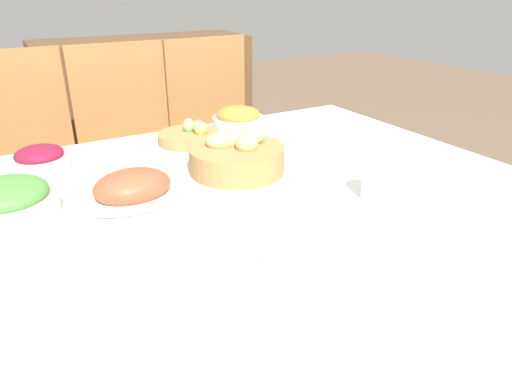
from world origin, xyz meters
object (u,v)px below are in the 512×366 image
ham_platter (133,188)px  drinking_cup (376,182)px  sideboard (150,119)px  dinner_plate (331,255)px  chair_far_right (220,140)px  carrot_bowl (238,119)px  beet_salad_bowl (40,161)px  egg_basket (190,136)px  fork (260,280)px  chair_far_center (134,155)px  bread_basket (237,156)px  knife (390,235)px  green_salad_bowl (8,202)px  chair_far_left (30,173)px  butter_dish (143,239)px  spoon (400,232)px

ham_platter → drinking_cup: (0.54, -0.31, 0.02)m
sideboard → dinner_plate: bearing=-97.4°
chair_far_right → carrot_bowl: chair_far_right is taller
beet_salad_bowl → egg_basket: bearing=6.7°
chair_far_right → fork: 1.46m
sideboard → ham_platter: size_ratio=3.99×
chair_far_center → drinking_cup: size_ratio=11.61×
chair_far_center → sideboard: size_ratio=0.84×
chair_far_right → dinner_plate: bearing=-109.5°
sideboard → bread_basket: 1.63m
ham_platter → knife: bearing=-47.5°
green_salad_bowl → carrot_bowl: size_ratio=1.13×
egg_basket → knife: size_ratio=1.23×
chair_far_center → chair_far_left: size_ratio=1.00×
bread_basket → ham_platter: bearing=-173.9°
bread_basket → dinner_plate: 0.51m
green_salad_bowl → knife: bearing=-35.1°
chair_far_left → sideboard: 1.06m
chair_far_left → beet_salad_bowl: bearing=-90.9°
egg_basket → fork: size_ratio=1.23×
chair_far_left → butter_dish: (0.15, -1.10, 0.22)m
beet_salad_bowl → carrot_bowl: 0.70m
green_salad_bowl → spoon: green_salad_bowl is taller
dinner_plate → drinking_cup: bearing=30.8°
knife → spoon: bearing=-4.5°
beet_salad_bowl → knife: 0.98m
green_salad_bowl → beet_salad_bowl: green_salad_bowl is taller
chair_far_left → dinner_plate: chair_far_left is taller
chair_far_center → ham_platter: size_ratio=3.34×
carrot_bowl → egg_basket: bearing=-167.0°
egg_basket → knife: 0.83m
drinking_cup → ham_platter: bearing=150.2°
chair_far_center → dinner_plate: (0.04, -1.33, 0.20)m
egg_basket → butter_dish: egg_basket is taller
sideboard → carrot_bowl: sideboard is taller
drinking_cup → butter_dish: drinking_cup is taller
chair_far_left → drinking_cup: bearing=-60.4°
chair_far_center → fork: 1.35m
carrot_bowl → dinner_plate: 0.90m
chair_far_left → green_salad_bowl: (-0.08, -0.83, 0.24)m
chair_far_center → beet_salad_bowl: 0.74m
chair_far_right → butter_dish: chair_far_right is taller
ham_platter → sideboard: bearing=71.6°
sideboard → bread_basket: size_ratio=4.36×
beet_salad_bowl → dinner_plate: (0.45, -0.76, -0.04)m
sideboard → egg_basket: sideboard is taller
fork → egg_basket: bearing=71.9°
sideboard → knife: 2.11m
chair_far_center → spoon: (0.23, -1.33, 0.20)m
chair_far_center → carrot_bowl: 0.60m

